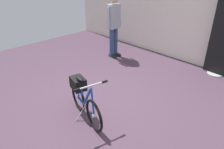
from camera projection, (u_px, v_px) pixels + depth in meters
The scene contains 5 objects.
ground_plane at pixel (105, 102), 3.95m from camera, with size 8.23×8.23×0.00m, color #473342.
back_wall at pixel (191, 3), 5.04m from camera, with size 8.23×0.10×2.94m, color silver.
floor_banner_stand at pixel (223, 41), 4.59m from camera, with size 0.60×0.36×1.80m.
folding_bike_foreground at pixel (83, 97), 3.40m from camera, with size 1.09×0.52×0.79m.
visitor_near_wall at pixel (114, 23), 5.51m from camera, with size 0.28×0.54×1.65m.
Camera 1 is at (2.42, -2.19, 2.28)m, focal length 33.65 mm.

